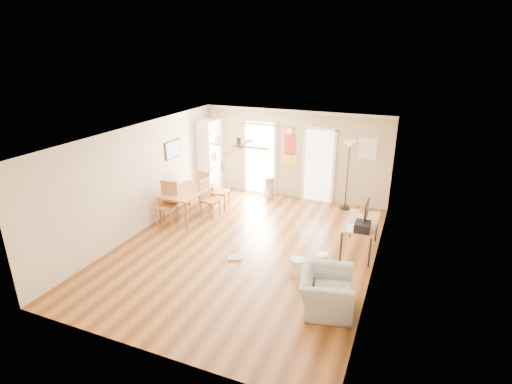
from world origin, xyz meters
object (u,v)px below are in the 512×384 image
at_px(dining_chair_right_b, 210,198).
at_px(armchair, 326,291).
at_px(bookshelf, 211,156).
at_px(wastebasket_a, 297,266).
at_px(wastebasket_b, 322,260).
at_px(dining_chair_near, 167,204).
at_px(torchiere_lamp, 347,176).
at_px(computer_desk, 360,236).
at_px(printer, 362,227).
at_px(dining_table, 188,203).
at_px(dining_chair_right_a, 219,190).
at_px(dining_chair_far, 209,187).
at_px(trash_can, 270,187).

xyz_separation_m(dining_chair_right_b, armchair, (3.75, -2.74, -0.17)).
bearing_deg(bookshelf, wastebasket_a, -47.21).
distance_m(bookshelf, wastebasket_b, 5.42).
bearing_deg(armchair, dining_chair_near, 56.23).
distance_m(torchiere_lamp, wastebasket_b, 3.38).
height_order(dining_chair_right_b, computer_desk, dining_chair_right_b).
bearing_deg(bookshelf, armchair, -48.08).
xyz_separation_m(bookshelf, wastebasket_a, (3.88, -3.68, -0.94)).
relative_size(bookshelf, printer, 6.05).
xyz_separation_m(dining_table, dining_chair_right_a, (0.55, 0.78, 0.20)).
height_order(dining_chair_far, trash_can, dining_chair_far).
xyz_separation_m(dining_chair_right_a, printer, (4.05, -1.44, 0.24)).
bearing_deg(wastebasket_b, bookshelf, 143.08).
distance_m(dining_chair_right_a, computer_desk, 4.09).
bearing_deg(wastebasket_a, armchair, -48.34).
relative_size(trash_can, computer_desk, 0.50).
distance_m(dining_table, armchair, 4.98).
bearing_deg(torchiere_lamp, wastebasket_b, -87.86).
bearing_deg(dining_chair_near, bookshelf, 84.89).
height_order(dining_chair_near, wastebasket_a, dining_chair_near).
relative_size(dining_chair_right_a, wastebasket_a, 3.39).
bearing_deg(trash_can, dining_chair_far, -143.38).
bearing_deg(computer_desk, torchiere_lamp, 107.61).
height_order(dining_table, torchiere_lamp, torchiere_lamp).
distance_m(torchiere_lamp, armchair, 4.69).
distance_m(dining_table, dining_chair_near, 0.69).
height_order(dining_chair_far, wastebasket_a, dining_chair_far).
bearing_deg(torchiere_lamp, dining_chair_right_b, -149.85).
bearing_deg(dining_table, armchair, -30.27).
height_order(computer_desk, armchair, computer_desk).
height_order(dining_table, printer, printer).
bearing_deg(printer, dining_chair_far, 157.79).
height_order(dining_chair_right_a, trash_can, dining_chair_right_a).
height_order(dining_chair_near, armchair, dining_chair_near).
height_order(wastebasket_a, wastebasket_b, wastebasket_a).
relative_size(dining_chair_right_a, printer, 3.09).
bearing_deg(armchair, trash_can, 19.77).
relative_size(dining_table, dining_chair_near, 1.36).
bearing_deg(torchiere_lamp, dining_chair_right_a, -157.60).
distance_m(bookshelf, trash_can, 2.05).
height_order(dining_chair_right_a, torchiere_lamp, torchiere_lamp).
bearing_deg(dining_chair_right_b, bookshelf, 35.18).
distance_m(dining_chair_far, trash_can, 1.80).
bearing_deg(computer_desk, trash_can, 142.32).
bearing_deg(wastebasket_a, trash_can, 118.04).
bearing_deg(dining_chair_near, trash_can, 49.13).
relative_size(dining_table, dining_chair_far, 1.48).
xyz_separation_m(dining_chair_right_a, wastebasket_a, (2.97, -2.42, -0.40)).
height_order(trash_can, printer, printer).
relative_size(wastebasket_a, wastebasket_b, 1.19).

